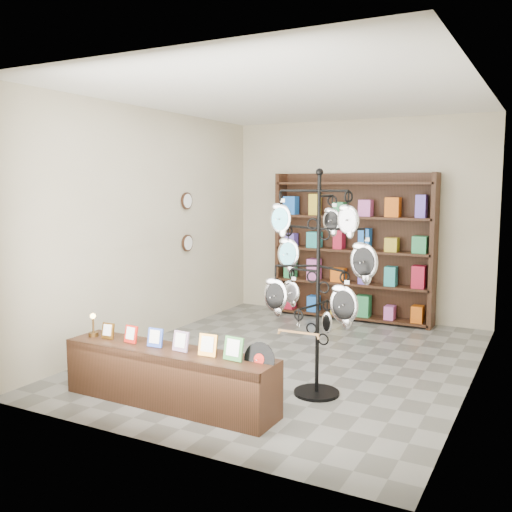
{
  "coord_description": "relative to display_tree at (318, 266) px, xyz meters",
  "views": [
    {
      "loc": [
        2.68,
        -5.91,
        2.03
      ],
      "look_at": [
        0.09,
        -1.0,
        1.33
      ],
      "focal_mm": 40.0,
      "sensor_mm": 36.0,
      "label": 1
    }
  ],
  "objects": [
    {
      "name": "ground",
      "position": [
        -0.71,
        0.91,
        -1.26
      ],
      "size": [
        5.0,
        5.0,
        0.0
      ],
      "primitive_type": "plane",
      "color": "slate",
      "rests_on": "ground"
    },
    {
      "name": "room_envelope",
      "position": [
        -0.71,
        0.91,
        0.59
      ],
      "size": [
        5.0,
        5.0,
        5.0
      ],
      "color": "beige",
      "rests_on": "ground"
    },
    {
      "name": "wall_clocks",
      "position": [
        -2.68,
        1.71,
        0.24
      ],
      "size": [
        0.03,
        0.24,
        0.84
      ],
      "color": "black",
      "rests_on": "ground"
    },
    {
      "name": "front_shelf",
      "position": [
        -1.12,
        -0.88,
        -0.99
      ],
      "size": [
        2.16,
        0.48,
        0.76
      ],
      "rotation": [
        0.0,
        0.0,
        -0.02
      ],
      "color": "black",
      "rests_on": "ground"
    },
    {
      "name": "back_shelving",
      "position": [
        -0.71,
        3.2,
        -0.23
      ],
      "size": [
        2.42,
        0.36,
        2.2
      ],
      "color": "black",
      "rests_on": "ground"
    },
    {
      "name": "display_tree",
      "position": [
        0.0,
        0.0,
        0.0
      ],
      "size": [
        1.12,
        0.96,
        2.18
      ],
      "rotation": [
        0.0,
        0.0,
        -0.06
      ],
      "color": "black",
      "rests_on": "ground"
    }
  ]
}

